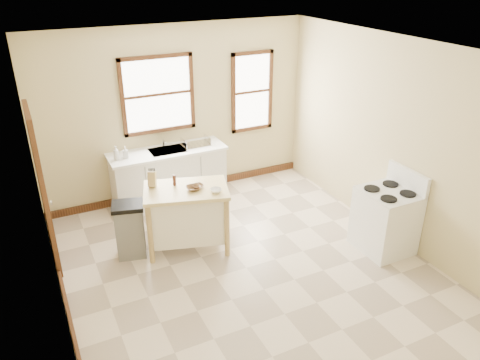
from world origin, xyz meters
The scene contains 23 objects.
floor centered at (0.00, 0.00, 0.00)m, with size 5.00×5.00×0.00m, color beige.
ceiling centered at (0.00, 0.00, 2.80)m, with size 5.00×5.00×0.00m, color white.
wall_back centered at (0.00, 2.50, 1.40)m, with size 4.50×0.04×2.80m, color #CCBE86.
wall_left centered at (-2.25, 0.00, 1.40)m, with size 0.04×5.00×2.80m, color #CCBE86.
wall_right centered at (2.25, 0.00, 1.40)m, with size 0.04×5.00×2.80m, color #CCBE86.
window_main centered at (-0.30, 2.48, 1.75)m, with size 1.17×0.06×1.22m, color #3A1F0F, non-canonical shape.
window_side centered at (1.35, 2.48, 1.60)m, with size 0.77×0.06×1.37m, color #3A1F0F, non-canonical shape.
door_left centered at (-2.21, 1.30, 1.05)m, with size 0.06×0.90×2.10m, color #3A1F0F.
baseboard_back centered at (0.00, 2.47, 0.06)m, with size 4.50×0.04×0.12m, color #3A1F0F.
baseboard_left centered at (-2.22, 0.00, 0.06)m, with size 0.04×5.00×0.12m, color #3A1F0F.
sink_counter centered at (-0.30, 2.20, 0.46)m, with size 1.86×0.62×0.92m, color silver, non-canonical shape.
faucet centered at (-0.30, 2.38, 1.03)m, with size 0.03×0.03×0.22m, color silver.
soap_bottle_a centered at (-1.10, 2.17, 1.03)m, with size 0.08×0.09×0.22m, color #B2B2B2.
soap_bottle_b centered at (-0.96, 2.19, 1.01)m, with size 0.08×0.08×0.18m, color #B2B2B2.
dish_rack centered at (0.19, 2.20, 0.97)m, with size 0.44×0.33×0.11m, color silver, non-canonical shape.
kitchen_island centered at (-0.50, 0.81, 0.45)m, with size 1.11×0.71×0.91m, color #F5DC90, non-canonical shape.
knife_block centered at (-0.87, 1.07, 1.01)m, with size 0.10×0.10×0.20m, color #DDBB74, non-canonical shape.
pepper_grinder centered at (-0.59, 0.98, 0.98)m, with size 0.04×0.04×0.15m, color #3E1C10.
bowl_a centered at (-0.41, 0.74, 0.93)m, with size 0.19×0.19×0.05m, color brown.
bowl_b centered at (-0.34, 0.78, 0.93)m, with size 0.15×0.15×0.04m, color brown.
bowl_c centered at (-0.18, 0.54, 0.93)m, with size 0.15×0.15×0.05m, color white.
trash_bin centered at (-1.26, 0.96, 0.39)m, with size 0.40×0.34×0.79m, color slate, non-canonical shape.
gas_stove centered at (1.92, -0.41, 0.57)m, with size 0.71×0.71×1.15m, color white, non-canonical shape.
Camera 1 is at (-2.28, -4.48, 3.69)m, focal length 35.00 mm.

